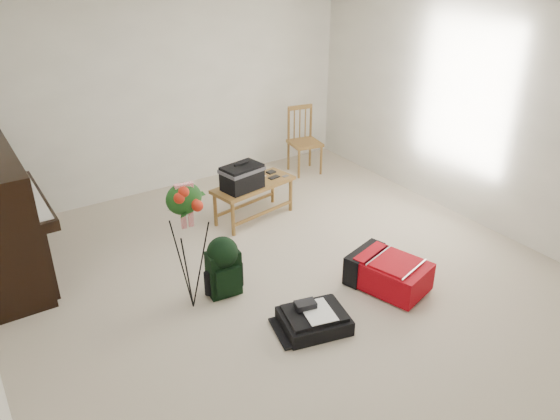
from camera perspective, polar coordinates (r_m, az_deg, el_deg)
floor at (r=5.21m, az=1.16°, el=-7.82°), size 5.00×5.50×0.01m
ceiling at (r=4.31m, az=1.48°, el=20.67°), size 5.00×5.50×0.01m
wall_back at (r=6.95m, az=-11.86°, el=12.04°), size 5.00×0.04×2.50m
wall_right at (r=6.30m, az=20.73°, el=9.35°), size 0.04×5.50×2.50m
bench at (r=6.09m, az=-3.75°, el=3.27°), size 1.03×0.57×0.75m
dining_chair at (r=7.50m, az=2.48°, el=7.21°), size 0.45×0.45×0.91m
red_suitcase at (r=5.22m, az=10.89°, el=-6.22°), size 0.65×0.81×0.30m
black_duffel at (r=4.67m, az=3.56°, el=-11.33°), size 0.63×0.55×0.23m
green_backpack at (r=4.95m, az=-5.93°, el=-5.62°), size 0.31×0.28×0.58m
flower_stand at (r=4.66m, az=-9.56°, el=-3.94°), size 0.43×0.43×1.24m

